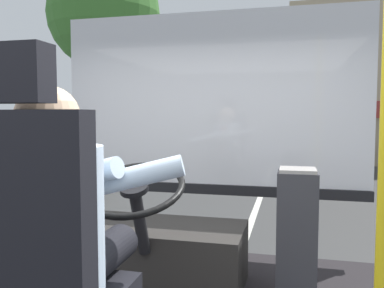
{
  "coord_description": "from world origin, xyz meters",
  "views": [
    {
      "loc": [
        0.63,
        -1.59,
        1.87
      ],
      "look_at": [
        -0.14,
        1.54,
        1.63
      ],
      "focal_mm": 37.38,
      "sensor_mm": 36.0,
      "label": 1
    }
  ],
  "objects_px": {
    "driver_seat": "(42,275)",
    "steering_console": "(159,252)",
    "bus_driver": "(59,216)",
    "fare_box": "(297,235)"
  },
  "relations": [
    {
      "from": "driver_seat",
      "to": "steering_console",
      "type": "xyz_separation_m",
      "value": [
        -0.0,
        1.25,
        -0.35
      ]
    },
    {
      "from": "driver_seat",
      "to": "bus_driver",
      "type": "relative_size",
      "value": 1.62
    },
    {
      "from": "steering_console",
      "to": "fare_box",
      "type": "bearing_deg",
      "value": 0.46
    },
    {
      "from": "bus_driver",
      "to": "driver_seat",
      "type": "bearing_deg",
      "value": -90.0
    },
    {
      "from": "driver_seat",
      "to": "bus_driver",
      "type": "distance_m",
      "value": 0.21
    },
    {
      "from": "driver_seat",
      "to": "bus_driver",
      "type": "xyz_separation_m",
      "value": [
        -0.0,
        0.11,
        0.18
      ]
    },
    {
      "from": "driver_seat",
      "to": "fare_box",
      "type": "distance_m",
      "value": 1.54
    },
    {
      "from": "driver_seat",
      "to": "steering_console",
      "type": "bearing_deg",
      "value": 90.0
    },
    {
      "from": "fare_box",
      "to": "steering_console",
      "type": "bearing_deg",
      "value": -179.54
    },
    {
      "from": "driver_seat",
      "to": "steering_console",
      "type": "distance_m",
      "value": 1.3
    }
  ]
}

